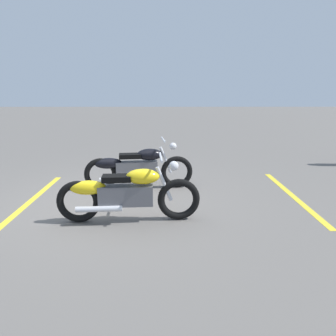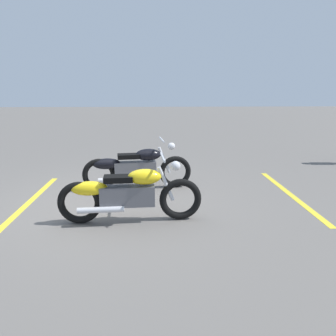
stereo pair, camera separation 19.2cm
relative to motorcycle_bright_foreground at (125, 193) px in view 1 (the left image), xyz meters
name	(u,v)px [view 1 (the left image)]	position (x,y,z in m)	size (l,w,h in m)	color
ground_plane	(106,202)	(-0.48, 0.84, -0.46)	(60.00, 60.00, 0.00)	#66605B
motorcycle_bright_foreground	(125,193)	(0.00, 0.00, 0.00)	(2.23, 0.62, 1.04)	black
motorcycle_dark_foreground	(136,167)	(0.03, 1.66, 0.00)	(2.23, 0.65, 1.04)	black
parking_stripe_near	(31,201)	(-1.88, 0.94, -0.46)	(3.20, 0.12, 0.01)	yellow
parking_stripe_mid	(293,196)	(3.10, 1.19, -0.46)	(3.20, 0.12, 0.01)	yellow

